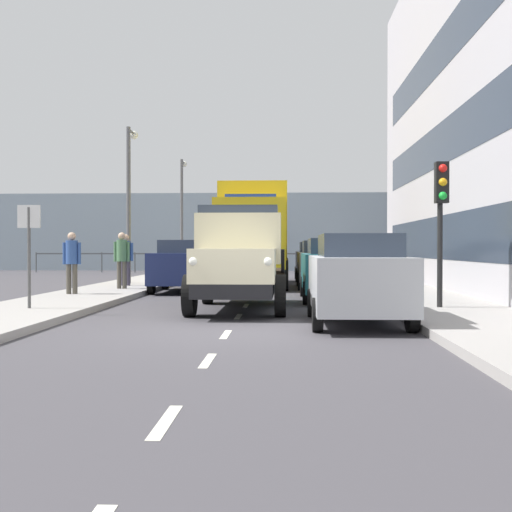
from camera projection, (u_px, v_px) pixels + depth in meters
ground_plane at (253, 295)px, 20.20m from camera, size 80.00×80.00×0.00m
sidewalk_left at (405, 293)px, 19.99m from camera, size 2.65×38.11×0.15m
sidewalk_right at (104, 292)px, 20.41m from camera, size 2.65×38.11×0.15m
road_centreline_markings at (251, 298)px, 18.90m from camera, size 0.12×32.74×0.01m
sea_horizon at (270, 232)px, 42.20m from camera, size 80.00×0.80×5.00m
seawall_railing at (269, 257)px, 38.62m from camera, size 28.08×0.08×1.20m
truck_vintage_cream at (239, 260)px, 15.16m from camera, size 2.17×5.64×2.43m
lorry_cargo_yellow at (255, 232)px, 25.16m from camera, size 2.58×8.20×3.87m
car_silver_kerbside_near at (357, 278)px, 12.53m from camera, size 1.81×4.00×1.72m
car_teal_kerbside_1 at (335, 268)px, 18.21m from camera, size 1.86×4.59×1.72m
car_grey_kerbside_2 at (323, 264)px, 23.74m from camera, size 1.90×4.30×1.72m
car_black_kerbside_3 at (316, 261)px, 29.28m from camera, size 1.90×4.19×1.72m
car_navy_oppositeside_0 at (184, 265)px, 21.71m from camera, size 1.84×3.94×1.72m
car_white_oppositeside_1 at (203, 262)px, 26.88m from camera, size 1.90×4.17×1.72m
pedestrian_near_railing at (72, 258)px, 18.65m from camera, size 0.53×0.34×1.76m
pedestrian_by_lamp at (122, 255)px, 21.09m from camera, size 0.53×0.34×1.82m
pedestrian_in_dark_coat at (126, 255)px, 22.79m from camera, size 0.53×0.34×1.79m
traffic_light_near at (441, 202)px, 14.38m from camera, size 0.28×0.41×3.20m
lamp_post_promenade at (130, 189)px, 24.50m from camera, size 0.32×1.14×5.83m
lamp_post_far at (182, 205)px, 36.22m from camera, size 0.32×1.14×6.22m
street_sign at (29, 238)px, 14.22m from camera, size 0.50×0.07×2.25m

